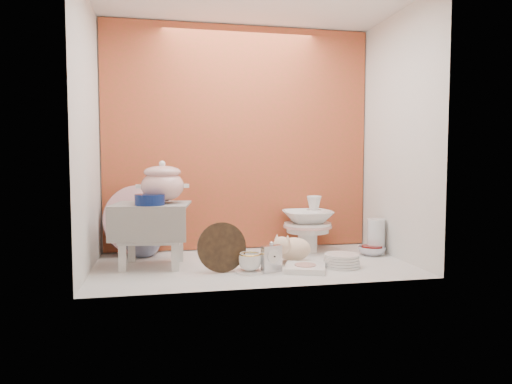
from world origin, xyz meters
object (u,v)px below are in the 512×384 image
blue_white_vase (143,238)px  mantel_clock (272,257)px  soup_tureen (162,182)px  gold_rim_teacup (250,262)px  plush_pig (294,249)px  porcelain_tower (308,224)px  floral_platter (138,220)px  step_stool (152,235)px  dinner_plate_stack (342,260)px  crystal_bowl (372,251)px

blue_white_vase → mantel_clock: (0.70, -0.57, -0.03)m
soup_tureen → gold_rim_teacup: (0.46, -0.27, -0.42)m
soup_tureen → gold_rim_teacup: bearing=-30.8°
plush_pig → porcelain_tower: bearing=50.6°
porcelain_tower → floral_platter: bearing=173.3°
gold_rim_teacup → step_stool: bearing=153.5°
blue_white_vase → porcelain_tower: (1.06, -0.07, 0.07)m
floral_platter → plush_pig: 1.01m
blue_white_vase → soup_tureen: bearing=-66.4°
gold_rim_teacup → dinner_plate_stack: bearing=3.0°
plush_pig → gold_rim_teacup: size_ratio=2.15×
mantel_clock → crystal_bowl: (0.73, 0.31, -0.06)m
step_stool → dinner_plate_stack: size_ratio=1.99×
blue_white_vase → dinner_plate_stack: size_ratio=1.11×
mantel_clock → blue_white_vase: bearing=121.8°
plush_pig → gold_rim_teacup: bearing=-153.2°
blue_white_vase → porcelain_tower: size_ratio=0.63×
plush_pig → porcelain_tower: (0.18, 0.28, 0.11)m
floral_platter → mantel_clock: (0.73, -0.63, -0.14)m
floral_platter → porcelain_tower: size_ratio=1.21×
soup_tureen → crystal_bowl: size_ratio=1.64×
dinner_plate_stack → crystal_bowl: bearing=40.7°
blue_white_vase → crystal_bowl: 1.46m
floral_platter → porcelain_tower: (1.09, -0.13, -0.04)m
soup_tureen → blue_white_vase: bearing=113.6°
step_stool → mantel_clock: bearing=-14.9°
mantel_clock → plush_pig: size_ratio=0.63×
blue_white_vase → gold_rim_teacup: (0.58, -0.56, -0.06)m
floral_platter → dinner_plate_stack: floral_platter is taller
blue_white_vase → floral_platter: bearing=119.0°
step_stool → floral_platter: floral_platter is taller
mantel_clock → dinner_plate_stack: bearing=-13.1°
step_stool → blue_white_vase: 0.31m
mantel_clock → plush_pig: (0.19, 0.22, -0.00)m
mantel_clock → porcelain_tower: porcelain_tower is taller
porcelain_tower → step_stool: bearing=-167.1°
soup_tureen → plush_pig: bearing=-5.0°
step_stool → crystal_bowl: size_ratio=2.42×
step_stool → plush_pig: bearing=4.7°
floral_platter → blue_white_vase: floral_platter is taller
gold_rim_teacup → mantel_clock: bearing=-6.6°
plush_pig → porcelain_tower: 0.35m
crystal_bowl → gold_rim_teacup: bearing=-160.7°
soup_tureen → floral_platter: soup_tureen is taller
floral_platter → gold_rim_teacup: size_ratio=3.65×
mantel_clock → dinner_plate_stack: mantel_clock is taller
mantel_clock → gold_rim_teacup: 0.12m
floral_platter → gold_rim_teacup: 0.88m
porcelain_tower → dinner_plate_stack: bearing=-83.2°
porcelain_tower → soup_tureen: bearing=-167.1°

